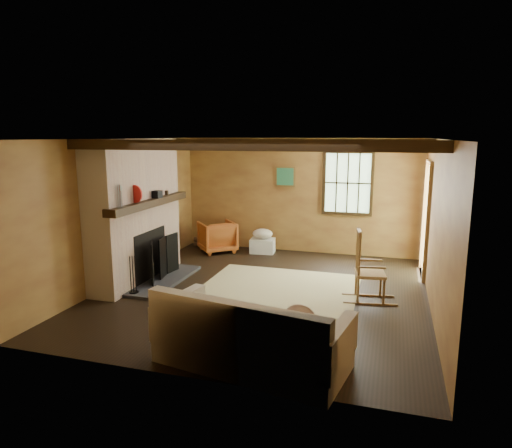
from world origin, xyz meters
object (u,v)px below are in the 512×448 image
(fireplace, at_px, (137,217))
(rocking_chair, at_px, (368,271))
(armchair, at_px, (217,237))
(sofa, at_px, (250,341))
(laundry_basket, at_px, (263,246))

(fireplace, bearing_deg, rocking_chair, 1.29)
(rocking_chair, height_order, armchair, rocking_chair)
(fireplace, distance_m, rocking_chair, 3.88)
(sofa, distance_m, laundry_basket, 4.89)
(sofa, relative_size, laundry_basket, 4.38)
(fireplace, distance_m, sofa, 3.70)
(rocking_chair, height_order, sofa, rocking_chair)
(fireplace, bearing_deg, laundry_basket, 57.40)
(laundry_basket, height_order, armchair, armchair)
(sofa, xyz_separation_m, laundry_basket, (-1.22, 4.73, -0.15))
(sofa, bearing_deg, armchair, 125.80)
(armchair, bearing_deg, rocking_chair, 106.78)
(rocking_chair, relative_size, laundry_basket, 2.18)
(armchair, bearing_deg, laundry_basket, 151.28)
(sofa, height_order, armchair, sofa)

